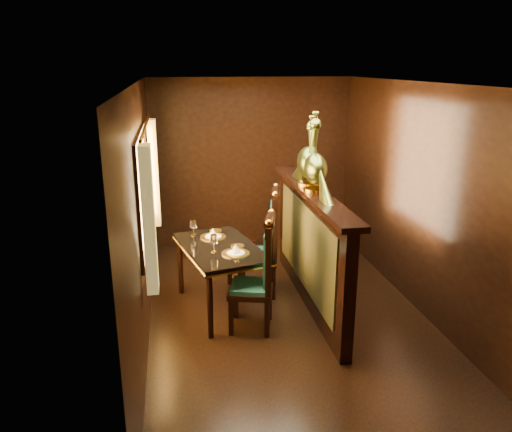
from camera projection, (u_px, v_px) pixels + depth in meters
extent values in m
plane|color=black|center=(287.00, 316.00, 5.53)|extent=(5.00, 5.00, 0.00)
cube|color=black|center=(251.00, 163.00, 7.52)|extent=(3.00, 0.04, 2.50)
cube|color=black|center=(393.00, 329.00, 2.81)|extent=(3.00, 0.04, 2.50)
cube|color=black|center=(142.00, 215.00, 4.92)|extent=(0.04, 5.00, 2.50)
cube|color=black|center=(424.00, 201.00, 5.41)|extent=(0.04, 5.00, 2.50)
cube|color=beige|center=(292.00, 83.00, 4.80)|extent=(3.00, 5.00, 0.04)
cube|color=#FFC672|center=(142.00, 188.00, 5.15)|extent=(0.01, 1.70, 1.05)
cube|color=#FFBF45|center=(149.00, 220.00, 4.26)|extent=(0.10, 0.22, 1.30)
cube|color=#FFBF45|center=(154.00, 173.00, 6.09)|extent=(0.10, 0.22, 1.30)
cylinder|color=gold|center=(146.00, 125.00, 4.97)|extent=(0.03, 2.20, 0.03)
cube|color=black|center=(310.00, 250.00, 5.68)|extent=(0.12, 2.60, 1.30)
cube|color=#3C3D1C|center=(305.00, 246.00, 5.65)|extent=(0.02, 2.20, 0.95)
cube|color=black|center=(312.00, 192.00, 5.48)|extent=(0.26, 2.70, 0.06)
cube|color=black|center=(220.00, 248.00, 5.51)|extent=(1.03, 1.40, 0.04)
cube|color=gold|center=(220.00, 250.00, 5.52)|extent=(1.05, 1.42, 0.02)
cylinder|color=black|center=(210.00, 307.00, 5.00)|extent=(0.06, 0.06, 0.69)
cylinder|color=black|center=(267.00, 295.00, 5.25)|extent=(0.06, 0.06, 0.69)
cylinder|color=black|center=(180.00, 266.00, 6.00)|extent=(0.06, 0.06, 0.69)
cylinder|color=black|center=(230.00, 258.00, 6.24)|extent=(0.06, 0.06, 0.69)
cylinder|color=gold|center=(236.00, 253.00, 5.28)|extent=(0.30, 0.30, 0.01)
cone|color=white|center=(236.00, 248.00, 5.26)|extent=(0.11, 0.11, 0.10)
cylinder|color=gold|center=(213.00, 237.00, 5.78)|extent=(0.30, 0.30, 0.01)
cone|color=white|center=(213.00, 232.00, 5.76)|extent=(0.11, 0.11, 0.10)
cylinder|color=silver|center=(194.00, 248.00, 5.36)|extent=(0.03, 0.03, 0.06)
cylinder|color=silver|center=(196.00, 246.00, 5.43)|extent=(0.03, 0.03, 0.06)
cube|color=black|center=(251.00, 290.00, 5.19)|extent=(0.55, 0.55, 0.06)
cube|color=#124C55|center=(251.00, 286.00, 5.17)|extent=(0.49, 0.49, 0.05)
cube|color=#124C55|center=(270.00, 258.00, 5.06)|extent=(0.13, 0.34, 0.57)
cube|color=black|center=(231.00, 317.00, 5.10)|extent=(0.05, 0.05, 0.40)
cube|color=black|center=(267.00, 319.00, 5.06)|extent=(0.05, 0.05, 0.40)
cube|color=black|center=(236.00, 301.00, 5.45)|extent=(0.05, 0.05, 0.40)
cube|color=black|center=(270.00, 303.00, 5.41)|extent=(0.05, 0.05, 0.40)
sphere|color=gold|center=(269.00, 223.00, 4.76)|extent=(0.07, 0.07, 0.07)
sphere|color=gold|center=(271.00, 212.00, 5.11)|extent=(0.07, 0.07, 0.07)
cube|color=black|center=(258.00, 258.00, 5.99)|extent=(0.56, 0.56, 0.06)
cube|color=#124C55|center=(258.00, 254.00, 5.98)|extent=(0.50, 0.50, 0.05)
cube|color=#124C55|center=(275.00, 227.00, 5.87)|extent=(0.12, 0.36, 0.60)
cube|color=black|center=(241.00, 282.00, 5.89)|extent=(0.05, 0.05, 0.42)
cube|color=black|center=(273.00, 283.00, 5.87)|extent=(0.05, 0.05, 0.42)
cube|color=black|center=(243.00, 269.00, 6.26)|extent=(0.05, 0.05, 0.42)
cube|color=black|center=(274.00, 270.00, 6.24)|extent=(0.05, 0.05, 0.42)
sphere|color=gold|center=(275.00, 194.00, 5.55)|extent=(0.07, 0.07, 0.07)
sphere|color=gold|center=(276.00, 186.00, 5.92)|extent=(0.07, 0.07, 0.07)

